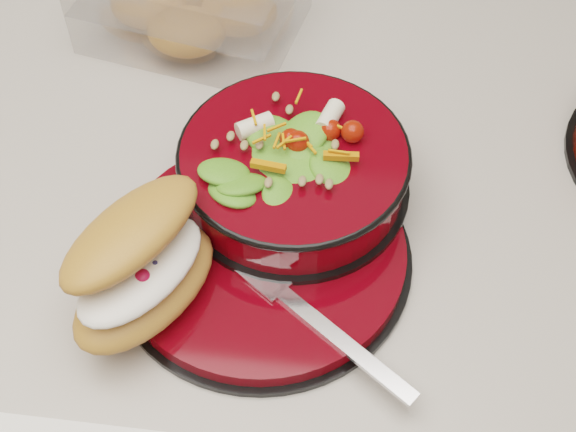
# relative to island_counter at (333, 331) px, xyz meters

# --- Properties ---
(island_counter) EXTENTS (1.24, 0.74, 0.90)m
(island_counter) POSITION_rel_island_counter_xyz_m (0.00, 0.00, 0.00)
(island_counter) COLOR beige
(island_counter) RESTS_ON ground
(dinner_plate) EXTENTS (0.26, 0.26, 0.02)m
(dinner_plate) POSITION_rel_island_counter_xyz_m (-0.07, -0.18, 0.46)
(dinner_plate) COLOR black
(dinner_plate) RESTS_ON island_counter
(salad_bowl) EXTENTS (0.21, 0.21, 0.09)m
(salad_bowl) POSITION_rel_island_counter_xyz_m (-0.05, -0.12, 0.50)
(salad_bowl) COLOR black
(salad_bowl) RESTS_ON dinner_plate
(croissant) EXTENTS (0.14, 0.17, 0.09)m
(croissant) POSITION_rel_island_counter_xyz_m (-0.15, -0.24, 0.51)
(croissant) COLOR #BE7D3A
(croissant) RESTS_ON dinner_plate
(fork) EXTENTS (0.16, 0.12, 0.00)m
(fork) POSITION_rel_island_counter_xyz_m (-0.01, -0.25, 0.47)
(fork) COLOR silver
(fork) RESTS_ON dinner_plate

